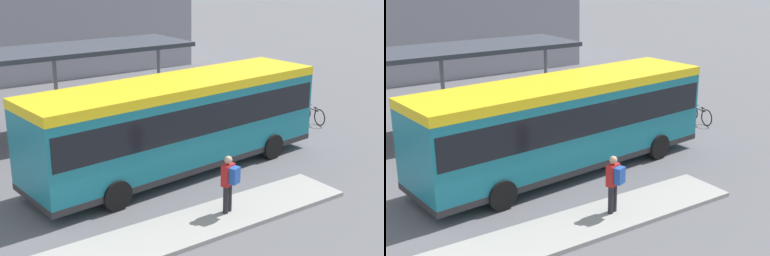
# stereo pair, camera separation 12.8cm
# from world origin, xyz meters

# --- Properties ---
(ground_plane) EXTENTS (120.00, 120.00, 0.00)m
(ground_plane) POSITION_xyz_m (0.00, 0.00, 0.00)
(ground_plane) COLOR #5B5B60
(curb_island) EXTENTS (10.46, 1.80, 0.12)m
(curb_island) POSITION_xyz_m (-2.28, -3.71, 0.06)
(curb_island) COLOR #9E9E99
(curb_island) RESTS_ON ground_plane
(city_bus) EXTENTS (10.80, 3.57, 3.14)m
(city_bus) POSITION_xyz_m (0.01, 0.00, 1.84)
(city_bus) COLOR #197284
(city_bus) RESTS_ON ground_plane
(pedestrian_waiting) EXTENTS (0.48, 0.52, 1.66)m
(pedestrian_waiting) POSITION_xyz_m (-0.77, -3.68, 1.07)
(pedestrian_waiting) COLOR #232328
(pedestrian_waiting) RESTS_ON curb_island
(bicycle_black) EXTENTS (0.48, 1.71, 0.74)m
(bicycle_black) POSITION_xyz_m (7.95, 1.38, 0.37)
(bicycle_black) COLOR black
(bicycle_black) RESTS_ON ground_plane
(bicycle_green) EXTENTS (0.48, 1.62, 0.70)m
(bicycle_green) POSITION_xyz_m (7.69, 2.16, 0.35)
(bicycle_green) COLOR black
(bicycle_green) RESTS_ON ground_plane
(bicycle_yellow) EXTENTS (0.48, 1.78, 0.77)m
(bicycle_yellow) POSITION_xyz_m (8.05, 2.94, 0.39)
(bicycle_yellow) COLOR black
(bicycle_yellow) RESTS_ON ground_plane
(bicycle_orange) EXTENTS (0.48, 1.80, 0.78)m
(bicycle_orange) POSITION_xyz_m (8.08, 3.73, 0.39)
(bicycle_orange) COLOR black
(bicycle_orange) RESTS_ON ground_plane
(station_shelter) EXTENTS (11.40, 3.32, 3.53)m
(station_shelter) POSITION_xyz_m (-1.88, 6.17, 3.38)
(station_shelter) COLOR #383D47
(station_shelter) RESTS_ON ground_plane
(potted_planter_near_shelter) EXTENTS (0.73, 0.73, 1.17)m
(potted_planter_near_shelter) POSITION_xyz_m (-0.28, 3.76, 0.61)
(potted_planter_near_shelter) COLOR slate
(potted_planter_near_shelter) RESTS_ON ground_plane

